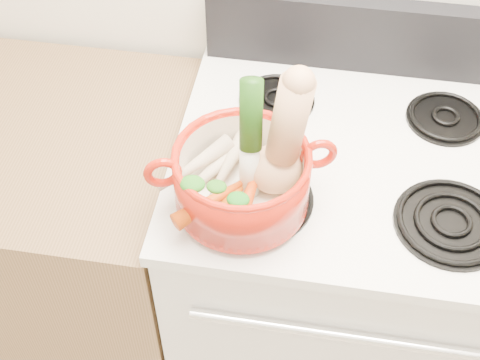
% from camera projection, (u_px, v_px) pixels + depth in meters
% --- Properties ---
extents(stove_body, '(0.76, 0.65, 0.92)m').
position_uv_depth(stove_body, '(333.00, 280.00, 1.80)').
color(stove_body, silver).
rests_on(stove_body, floor).
extents(cooktop, '(0.78, 0.67, 0.03)m').
position_uv_depth(cooktop, '(356.00, 159.00, 1.44)').
color(cooktop, silver).
rests_on(cooktop, stove_body).
extents(control_backsplash, '(0.76, 0.05, 0.18)m').
position_uv_depth(control_backsplash, '(368.00, 36.00, 1.55)').
color(control_backsplash, black).
rests_on(control_backsplash, cooktop).
extents(oven_handle, '(0.60, 0.02, 0.02)m').
position_uv_depth(oven_handle, '(337.00, 335.00, 1.33)').
color(oven_handle, silver).
rests_on(oven_handle, stove_body).
extents(burner_front_left, '(0.22, 0.22, 0.02)m').
position_uv_depth(burner_front_left, '(258.00, 197.00, 1.34)').
color(burner_front_left, black).
rests_on(burner_front_left, cooktop).
extents(burner_front_right, '(0.22, 0.22, 0.02)m').
position_uv_depth(burner_front_right, '(451.00, 222.00, 1.30)').
color(burner_front_right, black).
rests_on(burner_front_right, cooktop).
extents(burner_back_left, '(0.17, 0.17, 0.02)m').
position_uv_depth(burner_back_left, '(277.00, 98.00, 1.53)').
color(burner_back_left, black).
rests_on(burner_back_left, cooktop).
extents(burner_back_right, '(0.17, 0.17, 0.02)m').
position_uv_depth(burner_back_right, '(445.00, 117.00, 1.49)').
color(burner_back_right, black).
rests_on(burner_back_right, cooktop).
extents(dutch_oven, '(0.33, 0.33, 0.13)m').
position_uv_depth(dutch_oven, '(242.00, 179.00, 1.27)').
color(dutch_oven, '#A9180A').
rests_on(dutch_oven, burner_front_left).
extents(pot_handle_left, '(0.07, 0.04, 0.07)m').
position_uv_depth(pot_handle_left, '(163.00, 173.00, 1.22)').
color(pot_handle_left, '#A9180A').
rests_on(pot_handle_left, dutch_oven).
extents(pot_handle_right, '(0.07, 0.04, 0.07)m').
position_uv_depth(pot_handle_right, '(319.00, 154.00, 1.26)').
color(pot_handle_right, '#A9180A').
rests_on(pot_handle_right, dutch_oven).
extents(squash, '(0.17, 0.15, 0.28)m').
position_uv_depth(squash, '(283.00, 137.00, 1.21)').
color(squash, tan).
rests_on(squash, dutch_oven).
extents(leek, '(0.05, 0.08, 0.27)m').
position_uv_depth(leek, '(250.00, 140.00, 1.20)').
color(leek, silver).
rests_on(leek, dutch_oven).
extents(ginger, '(0.09, 0.08, 0.04)m').
position_uv_depth(ginger, '(262.00, 163.00, 1.32)').
color(ginger, '#D4BE82').
rests_on(ginger, dutch_oven).
extents(parsnip_0, '(0.14, 0.18, 0.05)m').
position_uv_depth(parsnip_0, '(214.00, 167.00, 1.31)').
color(parsnip_0, beige).
rests_on(parsnip_0, dutch_oven).
extents(parsnip_1, '(0.15, 0.18, 0.06)m').
position_uv_depth(parsnip_1, '(218.00, 165.00, 1.31)').
color(parsnip_1, beige).
rests_on(parsnip_1, dutch_oven).
extents(parsnip_2, '(0.10, 0.22, 0.07)m').
position_uv_depth(parsnip_2, '(234.00, 153.00, 1.31)').
color(parsnip_2, beige).
rests_on(parsnip_2, dutch_oven).
extents(parsnip_3, '(0.15, 0.15, 0.05)m').
position_uv_depth(parsnip_3, '(195.00, 164.00, 1.29)').
color(parsnip_3, beige).
rests_on(parsnip_3, dutch_oven).
extents(carrot_0, '(0.08, 0.14, 0.04)m').
position_uv_depth(carrot_0, '(238.00, 191.00, 1.28)').
color(carrot_0, '#CD630A').
rests_on(carrot_0, dutch_oven).
extents(carrot_1, '(0.14, 0.15, 0.05)m').
position_uv_depth(carrot_1, '(212.00, 202.00, 1.25)').
color(carrot_1, red).
rests_on(carrot_1, dutch_oven).
extents(carrot_2, '(0.05, 0.17, 0.05)m').
position_uv_depth(carrot_2, '(251.00, 190.00, 1.26)').
color(carrot_2, '#DA400A').
rests_on(carrot_2, dutch_oven).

